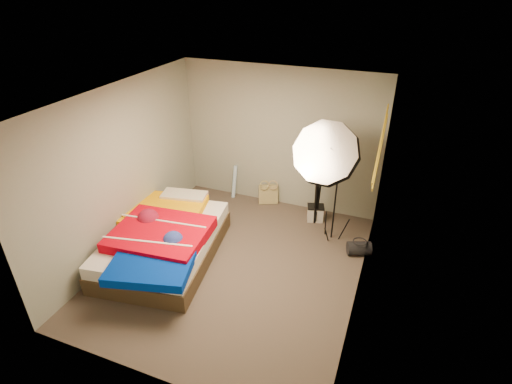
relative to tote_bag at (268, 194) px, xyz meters
The scene contains 15 objects.
floor 1.91m from the tote_bag, 85.20° to the right, with size 4.00×4.00×0.00m, color #4A3F35.
ceiling 3.01m from the tote_bag, 85.20° to the right, with size 4.00×4.00×0.00m, color silver.
wall_back 1.09m from the tote_bag, 32.06° to the left, with size 3.50×3.50×0.00m, color gray.
wall_front 4.05m from the tote_bag, 87.66° to the right, with size 3.50×3.50×0.00m, color gray.
wall_left 2.70m from the tote_bag, 129.93° to the right, with size 4.00×4.00×0.00m, color gray.
wall_right 2.90m from the tote_bag, 44.85° to the right, with size 4.00×4.00×0.00m, color gray.
tote_bag is the anchor object (origin of this frame).
wrapping_roll 0.70m from the tote_bag, behind, with size 0.07×0.07×0.62m, color #6BABE2.
camera_case 1.00m from the tote_bag, 15.89° to the right, with size 0.26×0.19×0.26m, color beige.
duffel_bag 2.05m from the tote_bag, 27.98° to the right, with size 0.21×0.21×0.35m, color black.
wall_stripe_upper 2.90m from the tote_bag, 34.53° to the right, with size 0.02×1.10×0.10m, color gold.
wall_stripe_lower 2.67m from the tote_bag, 29.06° to the right, with size 0.02×1.10×0.10m, color gold.
bed 2.28m from the tote_bag, 113.49° to the right, with size 1.81×2.40×0.61m.
photo_umbrella 1.91m from the tote_bag, 34.21° to the right, with size 1.24×0.95×2.07m.
camera_tripod 1.20m from the tote_bag, 19.54° to the right, with size 0.09×0.09×1.34m.
Camera 1 is at (1.96, -4.18, 3.80)m, focal length 28.00 mm.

